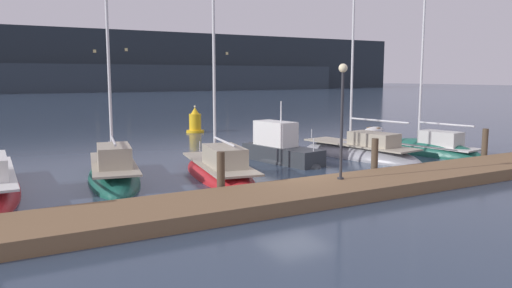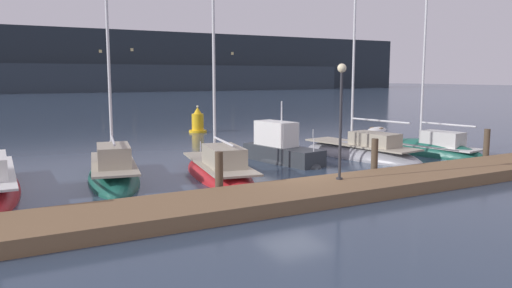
# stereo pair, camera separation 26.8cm
# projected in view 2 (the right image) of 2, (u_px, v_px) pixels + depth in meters

# --- Properties ---
(ground_plane) EXTENTS (400.00, 400.00, 0.00)m
(ground_plane) POSITION_uv_depth(u_px,v_px,m) (295.00, 184.00, 19.42)
(ground_plane) COLOR #2D3D51
(dock) EXTENTS (27.85, 2.80, 0.45)m
(dock) POSITION_uv_depth(u_px,v_px,m) (330.00, 190.00, 17.43)
(dock) COLOR brown
(dock) RESTS_ON ground
(mooring_pile_1) EXTENTS (0.28, 0.28, 1.62)m
(mooring_pile_1) POSITION_uv_depth(u_px,v_px,m) (219.00, 175.00, 17.13)
(mooring_pile_1) COLOR #4C3D2D
(mooring_pile_1) RESTS_ON ground
(mooring_pile_2) EXTENTS (0.28, 0.28, 1.64)m
(mooring_pile_2) POSITION_uv_depth(u_px,v_px,m) (374.00, 158.00, 20.45)
(mooring_pile_2) COLOR #4C3D2D
(mooring_pile_2) RESTS_ON ground
(mooring_pile_3) EXTENTS (0.28, 0.28, 1.68)m
(mooring_pile_3) POSITION_uv_depth(u_px,v_px,m) (486.00, 147.00, 23.76)
(mooring_pile_3) COLOR #4C3D2D
(mooring_pile_3) RESTS_ON ground
(sailboat_berth_2) EXTENTS (3.25, 7.29, 11.34)m
(sailboat_berth_2) POSITION_uv_depth(u_px,v_px,m) (114.00, 176.00, 20.11)
(sailboat_berth_2) COLOR #195647
(sailboat_berth_2) RESTS_ON ground
(sailboat_berth_3) EXTENTS (3.36, 7.69, 9.24)m
(sailboat_berth_3) POSITION_uv_depth(u_px,v_px,m) (219.00, 173.00, 20.95)
(sailboat_berth_3) COLOR red
(sailboat_berth_3) RESTS_ON ground
(motorboat_berth_4) EXTENTS (2.42, 5.19, 3.49)m
(motorboat_berth_4) POSITION_uv_depth(u_px,v_px,m) (281.00, 155.00, 24.38)
(motorboat_berth_4) COLOR #2D3338
(motorboat_berth_4) RESTS_ON ground
(sailboat_berth_5) EXTENTS (3.30, 7.79, 10.40)m
(sailboat_berth_5) POSITION_uv_depth(u_px,v_px,m) (361.00, 155.00, 25.66)
(sailboat_berth_5) COLOR gray
(sailboat_berth_5) RESTS_ON ground
(sailboat_berth_6) EXTENTS (2.91, 6.73, 9.89)m
(sailboat_berth_6) POSITION_uv_depth(u_px,v_px,m) (429.00, 152.00, 26.66)
(sailboat_berth_6) COLOR #195647
(sailboat_berth_6) RESTS_ON ground
(channel_buoy) EXTENTS (1.33, 1.33, 2.01)m
(channel_buoy) POSITION_uv_depth(u_px,v_px,m) (198.00, 122.00, 37.20)
(channel_buoy) COLOR gold
(channel_buoy) RESTS_ON ground
(dock_lamppost) EXTENTS (0.32, 0.32, 4.17)m
(dock_lamppost) POSITION_uv_depth(u_px,v_px,m) (341.00, 103.00, 17.77)
(dock_lamppost) COLOR #2D2D33
(dock_lamppost) RESTS_ON dock
(hillside_backdrop) EXTENTS (240.00, 23.00, 16.60)m
(hillside_backdrop) POSITION_uv_depth(u_px,v_px,m) (37.00, 63.00, 130.96)
(hillside_backdrop) COLOR #232B33
(hillside_backdrop) RESTS_ON ground
(rowboat_adrift) EXTENTS (3.36, 2.60, 0.56)m
(rowboat_adrift) POSITION_uv_depth(u_px,v_px,m) (377.00, 131.00, 38.26)
(rowboat_adrift) COLOR white
(rowboat_adrift) RESTS_ON ground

